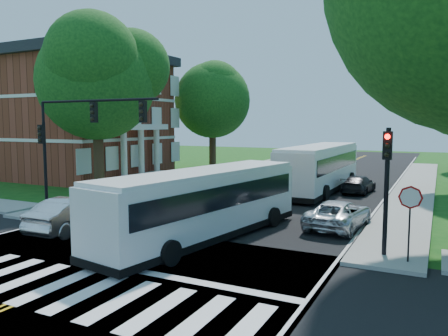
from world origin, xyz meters
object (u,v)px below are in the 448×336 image
Objects in this scene: signal_nw at (77,130)px; suv at (339,214)px; signal_ne at (387,174)px; bus_lead at (204,203)px; dark_sedan at (358,184)px; hatchback at (75,214)px; bus_follow at (320,167)px.

signal_nw reaches higher than suv.
signal_ne is at bearing 126.80° from suv.
bus_lead is at bearing -3.83° from signal_nw.
signal_nw is at bearing 23.53° from suv.
signal_ne reaches higher than dark_sedan.
suv is 10.70m from dark_sedan.
bus_lead is (-6.83, -0.49, -1.47)m from signal_ne.
hatchback reaches higher than dark_sedan.
signal_nw is 1.58× the size of suv.
signal_nw is at bearing 57.34° from dark_sedan.
signal_nw reaches higher than hatchback.
bus_follow is 2.72× the size of hatchback.
hatchback is at bearing 34.11° from suv.
hatchback is (1.47, -1.77, -3.62)m from signal_nw.
signal_nw is at bearing 5.72° from bus_lead.
hatchback is 1.12× the size of dark_sedan.
signal_ne is at bearing 0.05° from signal_nw.
signal_nw is 16.59m from bus_follow.
bus_lead reaches higher than dark_sedan.
signal_ne is at bearing 113.22° from bus_follow.
dark_sedan is (2.54, 0.39, -1.09)m from bus_follow.
bus_follow is 10.88m from suv.
signal_nw is 7.79m from bus_lead.
bus_lead is (7.22, -0.48, -2.88)m from signal_nw.
bus_follow reaches higher than suv.
bus_follow is (-5.79, 14.11, -1.28)m from signal_ne.
suv is at bearing -126.36° from bus_lead.
dark_sedan is at bearing -79.92° from suv.
hatchback is (-5.75, -1.29, -0.74)m from bus_lead.
signal_nw reaches higher than dark_sedan.
suv is at bearing 18.23° from signal_nw.
suv is at bearing 109.40° from bus_follow.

